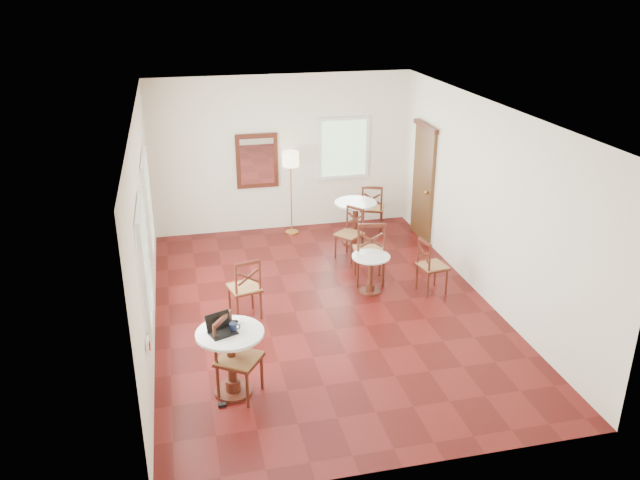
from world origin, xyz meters
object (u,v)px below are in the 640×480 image
Objects in this scene: mouse at (234,322)px; water_glass at (242,321)px; navy_mug at (233,327)px; chair_mid_b at (431,266)px; chair_back_a at (372,208)px; power_adapter at (222,405)px; chair_near_a at (245,288)px; chair_back_b at (350,233)px; laptop at (221,328)px; chair_near_b at (237,358)px; floor_lamp at (291,165)px; cafe_table_near at (231,356)px; cafe_table_mid at (371,270)px; chair_mid_a at (370,251)px; cafe_table_back at (355,218)px.

mouse is 0.10m from water_glass.
navy_mug is 0.18m from water_glass.
chair_mid_b is 2.73m from chair_back_a.
mouse is at bearing 61.91° from power_adapter.
water_glass is (-3.16, -1.85, 0.44)m from chair_mid_b.
chair_near_a reaches higher than chair_back_b.
mouse is at bearing 24.03° from laptop.
water_glass is (0.09, -0.05, 0.02)m from mouse.
chair_near_b is 4.34m from chair_back_b.
chair_back_b is at bearing 0.48° from chair_near_b.
chair_back_b is 1.84m from floor_lamp.
cafe_table_near is at bearing -73.17° from chair_back_b.
cafe_table_mid is 0.58× the size of chair_mid_a.
mouse is at bearing 81.32° from navy_mug.
chair_back_a reaches higher than chair_near_a.
chair_mid_b is 3.74m from mouse.
mouse is at bearing 31.19° from chair_near_b.
chair_mid_b is 4.16m from power_adapter.
chair_back_b is 2.43× the size of laptop.
chair_back_b is at bearing -60.21° from floor_lamp.
laptop is (-0.10, 0.02, 0.38)m from cafe_table_near.
cafe_table_near is 1.34× the size of cafe_table_mid.
cafe_table_mid is at bearing 36.23° from mouse.
mouse is at bearing 109.57° from chair_mid_b.
cafe_table_mid is 0.95m from chair_mid_b.
laptop reaches higher than navy_mug.
cafe_table_near is 0.38m from navy_mug.
mouse is (-2.37, -3.40, 0.41)m from chair_back_b.
chair_near_b is (0.06, -0.03, -0.02)m from cafe_table_near.
laptop is at bearing 169.32° from cafe_table_near.
chair_mid_a reaches higher than navy_mug.
chair_mid_b is at bearing 156.78° from chair_mid_a.
chair_mid_b reaches higher than cafe_table_mid.
chair_near_a is 7.28× the size of navy_mug.
mouse is 0.98m from power_adapter.
chair_near_a is at bearing -88.59° from chair_back_b.
chair_mid_a is (-0.23, -1.64, 0.04)m from cafe_table_back.
chair_mid_b is at bearing -10.05° from chair_back_b.
chair_near_a is (-2.33, -2.34, -0.03)m from cafe_table_back.
chair_mid_b reaches higher than power_adapter.
mouse is (0.07, 0.19, 0.34)m from cafe_table_near.
power_adapter is at bearing 166.56° from chair_near_b.
chair_back_b is 4.34m from navy_mug.
chair_mid_a is at bearing -174.58° from chair_near_a.
chair_back_a is 5.76m from laptop.
water_glass is at bearing -32.24° from mouse.
chair_back_b is 4.17m from mouse.
cafe_table_near is 0.43m from water_glass.
chair_back_b is 4.16m from water_glass.
chair_near_a is 2.22m from chair_mid_a.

